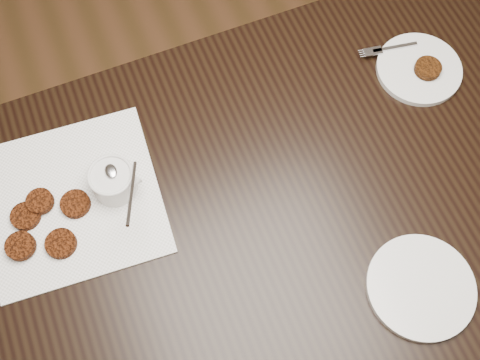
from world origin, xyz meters
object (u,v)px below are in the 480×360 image
napkin (73,199)px  plate_with_patty (420,67)px  sauce_ramekin (110,174)px  plate_empty (421,287)px  table (283,248)px

napkin → plate_with_patty: plate_with_patty is taller
sauce_ramekin → plate_with_patty: sauce_ramekin is taller
sauce_ramekin → plate_empty: 0.62m
napkin → sauce_ramekin: (0.09, -0.01, 0.06)m
table → napkin: size_ratio=3.91×
plate_with_patty → plate_empty: size_ratio=0.92×
plate_empty → napkin: bearing=143.0°
sauce_ramekin → plate_with_patty: bearing=1.6°
plate_empty → plate_with_patty: bearing=61.1°
sauce_ramekin → plate_with_patty: size_ratio=0.67×
table → napkin: napkin is taller
napkin → sauce_ramekin: size_ratio=2.72×
napkin → plate_empty: plate_empty is taller
napkin → sauce_ramekin: sauce_ramekin is taller
table → plate_empty: size_ratio=6.52×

